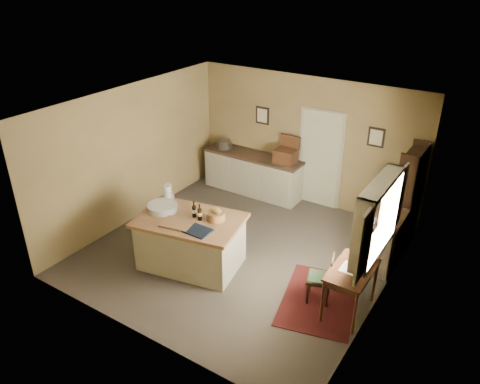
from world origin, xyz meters
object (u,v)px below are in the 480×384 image
(sideboard, at_px, (254,172))
(writing_desk, at_px, (352,274))
(desk_chair, at_px, (320,278))
(shelving_unit, at_px, (411,196))
(right_cabinet, at_px, (382,240))
(work_island, at_px, (190,240))

(sideboard, xyz_separation_m, writing_desk, (3.28, -2.65, 0.19))
(desk_chair, relative_size, shelving_unit, 0.43)
(writing_desk, relative_size, right_cabinet, 0.92)
(desk_chair, bearing_deg, writing_desk, -18.25)
(work_island, height_order, writing_desk, work_island)
(sideboard, xyz_separation_m, right_cabinet, (3.28, -1.15, -0.02))
(writing_desk, xyz_separation_m, right_cabinet, (-0.00, 1.50, -0.21))
(sideboard, relative_size, desk_chair, 2.86)
(sideboard, bearing_deg, writing_desk, -38.98)
(work_island, relative_size, shelving_unit, 1.03)
(work_island, relative_size, right_cabinet, 1.91)
(desk_chair, distance_m, shelving_unit, 2.58)
(writing_desk, relative_size, desk_chair, 1.17)
(sideboard, distance_m, right_cabinet, 3.47)
(sideboard, relative_size, shelving_unit, 1.22)
(work_island, bearing_deg, right_cabinet, 22.79)
(work_island, relative_size, writing_desk, 2.07)
(desk_chair, bearing_deg, sideboard, 118.69)
(sideboard, distance_m, shelving_unit, 3.46)
(shelving_unit, bearing_deg, desk_chair, -104.46)
(work_island, xyz_separation_m, sideboard, (-0.56, 2.98, -0.00))
(sideboard, height_order, desk_chair, sideboard)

